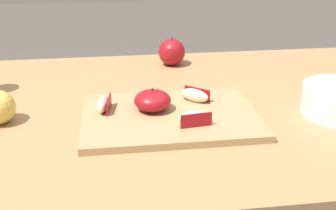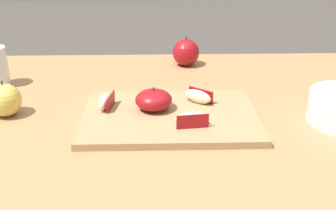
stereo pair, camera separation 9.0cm
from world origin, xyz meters
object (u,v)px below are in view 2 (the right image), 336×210
apple_wedge_left (198,96)px  apple_wedge_middle (106,101)px  apple_half_skin_up (154,100)px  whole_apple_red_delicious (186,52)px  whole_apple_golden (5,100)px  cutting_board (168,117)px  apple_wedge_front (192,119)px

apple_wedge_left → apple_wedge_middle: size_ratio=0.95×
apple_half_skin_up → whole_apple_red_delicious: 0.38m
apple_wedge_left → whole_apple_golden: whole_apple_golden is taller
cutting_board → apple_wedge_middle: bearing=165.5°
apple_half_skin_up → apple_wedge_left: (0.10, 0.04, -0.01)m
apple_wedge_middle → whole_apple_golden: size_ratio=0.88×
whole_apple_red_delicious → cutting_board: bearing=-99.5°
whole_apple_golden → apple_wedge_left: bearing=3.3°
apple_wedge_front → whole_apple_red_delicious: bearing=87.6°
whole_apple_golden → cutting_board: bearing=-5.4°
whole_apple_red_delicious → apple_half_skin_up: bearing=-104.8°
apple_wedge_middle → whole_apple_red_delicious: 0.41m
whole_apple_red_delicious → apple_wedge_middle: bearing=-120.0°
whole_apple_red_delicious → whole_apple_golden: bearing=-140.3°
apple_half_skin_up → apple_wedge_middle: (-0.11, 0.01, -0.01)m
cutting_board → whole_apple_red_delicious: whole_apple_red_delicious is taller
whole_apple_red_delicious → whole_apple_golden: 0.55m
apple_wedge_middle → whole_apple_red_delicious: size_ratio=0.81×
apple_half_skin_up → whole_apple_red_delicious: whole_apple_red_delicious is taller
apple_wedge_front → whole_apple_red_delicious: (0.02, 0.45, 0.01)m
apple_half_skin_up → apple_wedge_front: (0.08, -0.09, -0.01)m
apple_wedge_front → whole_apple_golden: size_ratio=0.88×
cutting_board → apple_half_skin_up: bearing=142.3°
apple_wedge_left → apple_half_skin_up: bearing=-161.0°
apple_wedge_middle → whole_apple_golden: bearing=-179.6°
cutting_board → whole_apple_golden: (-0.36, 0.03, 0.03)m
apple_wedge_left → apple_wedge_middle: same height
apple_half_skin_up → apple_wedge_left: bearing=19.0°
cutting_board → apple_half_skin_up: size_ratio=4.63×
apple_wedge_middle → apple_wedge_left: bearing=6.4°
apple_wedge_left → apple_wedge_middle: 0.21m
cutting_board → whole_apple_golden: whole_apple_golden is taller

